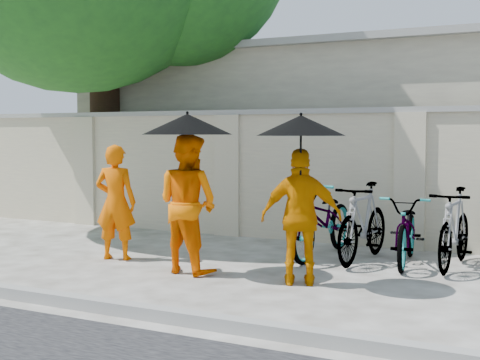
% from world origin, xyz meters
% --- Properties ---
extents(ground, '(80.00, 80.00, 0.00)m').
position_xyz_m(ground, '(0.00, 0.00, 0.00)').
color(ground, silver).
extents(kerb, '(40.00, 0.16, 0.12)m').
position_xyz_m(kerb, '(0.00, -1.70, 0.06)').
color(kerb, gray).
rests_on(kerb, ground).
extents(compound_wall, '(20.00, 0.30, 2.00)m').
position_xyz_m(compound_wall, '(1.00, 3.20, 1.00)').
color(compound_wall, beige).
rests_on(compound_wall, ground).
extents(building_behind, '(14.00, 6.00, 3.20)m').
position_xyz_m(building_behind, '(2.00, 7.00, 1.60)').
color(building_behind, beige).
rests_on(building_behind, ground).
extents(monk_left, '(0.64, 0.50, 1.55)m').
position_xyz_m(monk_left, '(-1.35, 0.51, 0.77)').
color(monk_left, '#EF5E00').
rests_on(monk_left, ground).
extents(monk_center, '(0.93, 0.78, 1.69)m').
position_xyz_m(monk_center, '(-0.04, 0.23, 0.85)').
color(monk_center, '#FD6C00').
rests_on(monk_center, ground).
extents(parasol_center, '(1.08, 1.08, 0.97)m').
position_xyz_m(parasol_center, '(0.01, 0.15, 1.81)').
color(parasol_center, black).
rests_on(parasol_center, ground).
extents(monk_right, '(0.97, 0.69, 1.53)m').
position_xyz_m(monk_right, '(1.44, 0.23, 0.77)').
color(monk_right, '#D27600').
rests_on(monk_right, ground).
extents(parasol_right, '(0.98, 0.98, 1.03)m').
position_xyz_m(parasol_right, '(1.46, 0.15, 1.78)').
color(parasol_right, black).
rests_on(parasol_right, ground).
extents(bike_0, '(0.76, 2.00, 1.04)m').
position_xyz_m(bike_0, '(1.08, 1.96, 0.52)').
color(bike_0, '#8F8FA1').
rests_on(bike_0, ground).
extents(bike_1, '(0.60, 1.77, 1.05)m').
position_xyz_m(bike_1, '(1.66, 1.88, 0.52)').
color(bike_1, '#8F8FA1').
rests_on(bike_1, ground).
extents(bike_2, '(0.84, 1.81, 0.91)m').
position_xyz_m(bike_2, '(2.24, 1.93, 0.46)').
color(bike_2, '#8F8FA1').
rests_on(bike_2, ground).
extents(bike_3, '(0.54, 1.71, 1.01)m').
position_xyz_m(bike_3, '(2.82, 1.95, 0.51)').
color(bike_3, '#8F8FA1').
rests_on(bike_3, ground).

